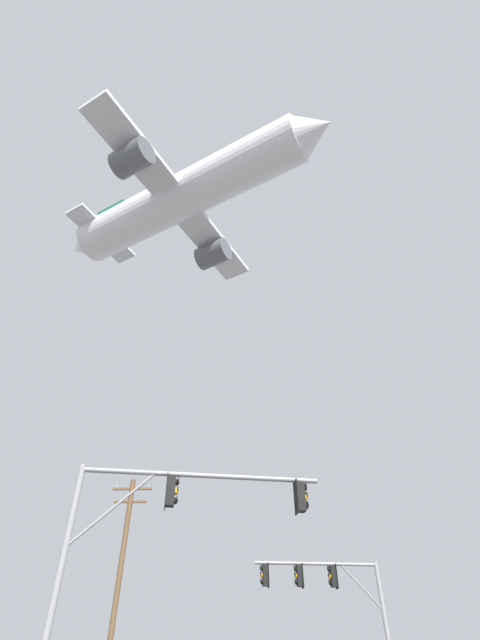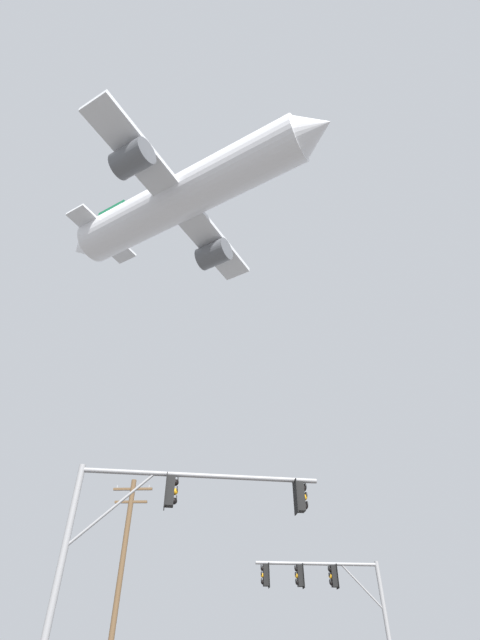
# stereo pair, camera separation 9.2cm
# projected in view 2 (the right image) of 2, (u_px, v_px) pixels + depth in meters

# --- Properties ---
(signal_pole_near) EXTENTS (7.49, 1.48, 6.64)m
(signal_pole_near) POSITION_uv_depth(u_px,v_px,m) (161.00, 522.00, 13.25)
(signal_pole_near) COLOR gray
(signal_pole_near) RESTS_ON ground
(signal_pole_far) EXTENTS (6.06, 0.99, 5.78)m
(signal_pole_far) POSITION_uv_depth(u_px,v_px,m) (331.00, 591.00, 21.03)
(signal_pole_far) COLOR gray
(signal_pole_far) RESTS_ON ground
(utility_pole) EXTENTS (2.20, 0.28, 10.10)m
(utility_pole) POSITION_uv_depth(u_px,v_px,m) (120.00, 575.00, 22.59)
(utility_pole) COLOR brown
(utility_pole) RESTS_ON ground
(airplane) EXTENTS (26.81, 20.70, 7.82)m
(airplane) POSITION_uv_depth(u_px,v_px,m) (185.00, 197.00, 41.45)
(airplane) COLOR white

